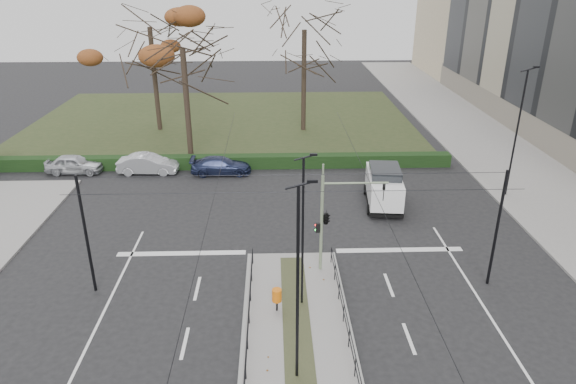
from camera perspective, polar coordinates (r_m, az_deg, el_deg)
name	(u,v)px	position (r m, az deg, el deg)	size (l,w,h in m)	color
ground	(295,312)	(23.91, 0.83, -13.15)	(140.00, 140.00, 0.00)	black
median_island	(298,348)	(21.91, 1.14, -16.90)	(4.40, 15.00, 0.14)	slate
sidewalk_east	(494,150)	(47.49, 21.87, 4.36)	(8.00, 90.00, 0.14)	slate
park	(223,121)	(53.34, -7.25, 7.83)	(38.00, 26.00, 0.10)	#263219
hedge	(208,162)	(40.51, -8.88, 3.32)	(38.00, 1.00, 1.00)	black
median_railing	(299,331)	(21.26, 1.18, -15.21)	(4.14, 13.24, 0.92)	black
catenary	(294,228)	(23.46, 0.70, -4.05)	(20.00, 34.00, 6.00)	black
traffic_light	(328,216)	(25.28, 4.45, -2.72)	(3.50, 2.01, 5.14)	gray
litter_bin	(277,296)	(23.29, -1.25, -11.43)	(0.43, 0.43, 1.11)	black
streetlamp_median_near	(298,285)	(18.09, 1.13, -10.26)	(0.67, 0.14, 8.01)	black
streetlamp_median_far	(303,232)	(22.28, 1.69, -4.43)	(0.61, 0.12, 7.27)	black
streetlamp_sidewalk	(517,132)	(36.75, 24.09, 6.07)	(0.72, 0.15, 8.65)	black
parked_car_first	(74,164)	(42.19, -22.65, 2.88)	(1.70, 4.22, 1.44)	#B3B5BB
parked_car_second	(148,164)	(40.32, -15.29, 3.02)	(1.57, 4.51, 1.49)	#B3B5BB
parked_car_third	(221,166)	(39.14, -7.46, 2.92)	(1.84, 4.53, 1.31)	#1D2545
white_van	(384,185)	(34.01, 10.61, 0.73)	(2.65, 5.14, 2.60)	white
rust_tree	(150,27)	(49.73, -15.13, 17.26)	(9.37, 9.37, 12.43)	black
bare_tree_center	(304,38)	(48.18, 1.83, 16.78)	(7.42, 7.42, 12.27)	black
bare_tree_near	(183,57)	(40.17, -11.58, 14.52)	(7.58, 7.58, 11.79)	black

